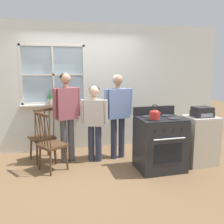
{
  "coord_description": "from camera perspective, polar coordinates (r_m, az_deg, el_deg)",
  "views": [
    {
      "loc": [
        -0.76,
        -3.98,
        1.8
      ],
      "look_at": [
        0.34,
        0.22,
        1.0
      ],
      "focal_mm": 40.0,
      "sensor_mm": 36.0,
      "label": 1
    }
  ],
  "objects": [
    {
      "name": "ground_plane",
      "position": [
        4.44,
        -3.6,
        -13.52
      ],
      "size": [
        16.0,
        16.0,
        0.0
      ],
      "primitive_type": "plane",
      "color": "brown"
    },
    {
      "name": "wall_back",
      "position": [
        5.46,
        -6.17,
        5.42
      ],
      "size": [
        6.4,
        0.16,
        2.7
      ],
      "color": "silver",
      "rests_on": "ground_plane"
    },
    {
      "name": "chair_by_window",
      "position": [
        4.97,
        -15.63,
        -5.6
      ],
      "size": [
        0.54,
        0.53,
        1.04
      ],
      "rotation": [
        0.0,
        0.0,
        -2.75
      ],
      "color": "#4C331E",
      "rests_on": "ground_plane"
    },
    {
      "name": "chair_near_wall",
      "position": [
        4.47,
        -13.71,
        -7.33
      ],
      "size": [
        0.56,
        0.57,
        1.04
      ],
      "rotation": [
        0.0,
        0.0,
        2.12
      ],
      "color": "#4C331E",
      "rests_on": "ground_plane"
    },
    {
      "name": "person_elderly_left",
      "position": [
        4.68,
        -10.36,
        0.53
      ],
      "size": [
        0.54,
        0.32,
        1.68
      ],
      "rotation": [
        0.0,
        0.0,
        0.31
      ],
      "color": "#4C4C51",
      "rests_on": "ground_plane"
    },
    {
      "name": "person_teen_center",
      "position": [
        4.68,
        -4.03,
        -1.09
      ],
      "size": [
        0.51,
        0.31,
        1.45
      ],
      "rotation": [
        0.0,
        0.0,
        -0.31
      ],
      "color": "#2D3347",
      "rests_on": "ground_plane"
    },
    {
      "name": "person_adult_right",
      "position": [
        4.82,
        1.33,
        0.85
      ],
      "size": [
        0.6,
        0.28,
        1.64
      ],
      "rotation": [
        0.0,
        0.0,
        0.17
      ],
      "color": "#2D3347",
      "rests_on": "ground_plane"
    },
    {
      "name": "stove",
      "position": [
        4.48,
        10.87,
        -6.99
      ],
      "size": [
        0.79,
        0.68,
        1.08
      ],
      "color": "#232326",
      "rests_on": "ground_plane"
    },
    {
      "name": "kettle",
      "position": [
        4.16,
        9.7,
        -0.47
      ],
      "size": [
        0.21,
        0.17,
        0.25
      ],
      "color": "red",
      "rests_on": "stove"
    },
    {
      "name": "potted_plant",
      "position": [
        5.34,
        -13.97,
        2.78
      ],
      "size": [
        0.14,
        0.13,
        0.36
      ],
      "color": "beige",
      "rests_on": "wall_back"
    },
    {
      "name": "side_counter",
      "position": [
        4.92,
        19.4,
        -6.1
      ],
      "size": [
        0.55,
        0.5,
        0.9
      ],
      "color": "beige",
      "rests_on": "ground_plane"
    },
    {
      "name": "stereo",
      "position": [
        4.78,
        19.93,
        0.02
      ],
      "size": [
        0.34,
        0.29,
        0.18
      ],
      "color": "#232326",
      "rests_on": "side_counter"
    }
  ]
}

